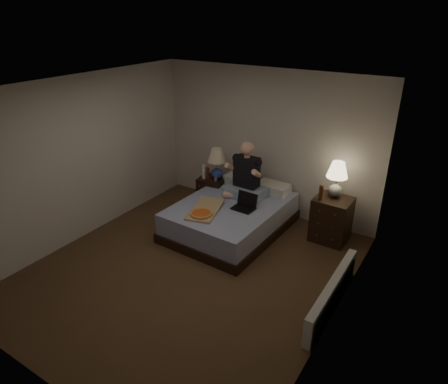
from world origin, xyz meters
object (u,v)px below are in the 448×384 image
Objects in this scene: beer_bottle_left at (208,174)px; laptop at (243,202)px; nightstand_right at (331,219)px; water_bottle at (204,172)px; person at (245,170)px; radiator at (332,294)px; lamp_left at (217,164)px; lamp_right at (336,179)px; bed at (231,217)px; soda_can at (216,179)px; nightstand_left at (212,193)px; pizza_box at (201,214)px; beer_bottle_right at (321,193)px.

beer_bottle_left reaches higher than laptop.
nightstand_right is at bearing 4.21° from beer_bottle_left.
beer_bottle_left is (0.09, -0.01, -0.01)m from water_bottle.
radiator is at bearing -31.81° from person.
lamp_right is at bearing 3.58° from lamp_left.
lamp_right reaches higher than water_bottle.
soda_can is at bearing 145.37° from bed.
lamp_right is 1.45m from laptop.
bed is at bearing -43.47° from nightstand_left.
lamp_right reaches higher than soda_can.
nightstand_right is (1.47, 0.59, 0.11)m from bed.
soda_can is at bearing -41.55° from nightstand_left.
nightstand_right reaches higher than bed.
lamp_right is at bearing 104.87° from nightstand_right.
lamp_right is at bearing 6.75° from beer_bottle_left.
laptop is at bearing 37.40° from pizza_box.
nightstand_left is at bearing -177.64° from nightstand_right.
person is at bearing -5.42° from beer_bottle_left.
nightstand_right is 2.07m from soda_can.
pizza_box is (0.43, -1.05, -0.10)m from soda_can.
beer_bottle_right is (2.14, 0.02, 0.12)m from water_bottle.
soda_can is 0.29× the size of laptop.
person is 1.08m from pizza_box.
pizza_box is at bearing -125.20° from laptop.
soda_can is 0.71m from person.
bed is at bearing -41.10° from lamp_left.
lamp_left is (0.09, 0.03, 0.57)m from nightstand_left.
person reaches higher than lamp_right.
soda_can is (0.06, -0.13, -0.23)m from lamp_left.
laptop reaches higher than nightstand_left.
bed is 2.23m from radiator.
lamp_left is 1.32m from pizza_box.
radiator is (0.57, -1.64, -0.79)m from lamp_right.
beer_bottle_right is at bearing 6.47° from person.
lamp_left is at bearing 30.55° from water_bottle.
laptop is at bearing -34.87° from lamp_left.
person is at bearing 119.60° from laptop.
water_bottle is 0.74× the size of laptop.
lamp_left is at bearing 165.18° from person.
beer_bottle_right is at bearing 0.47° from water_bottle.
soda_can is (-0.58, 0.43, 0.39)m from bed.
bed is 1.76m from lamp_right.
radiator is at bearing -23.15° from bed.
lamp_left is 1.14m from laptop.
laptop reaches higher than pizza_box.
soda_can is at bearing 151.40° from laptop.
nightstand_left is 1.04m from person.
water_bottle reaches higher than beer_bottle_left.
bed is at bearing -36.67° from soda_can.
pizza_box is (-1.45, -1.08, -0.29)m from beer_bottle_right.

